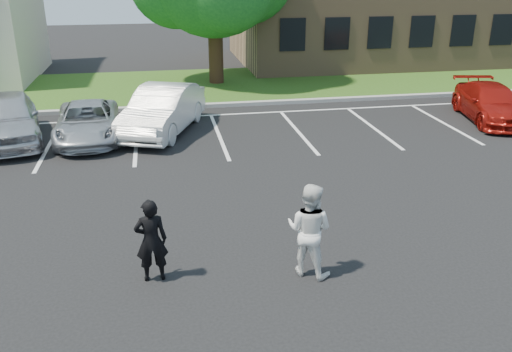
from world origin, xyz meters
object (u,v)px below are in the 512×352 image
Objects in this scene: car_silver_minivan at (87,122)px; car_white_sedan at (163,110)px; man_white_shirt at (309,230)px; car_silver_west at (7,118)px; car_red_compact at (491,103)px; man_black_suit at (151,240)px.

car_silver_minivan is 2.54m from car_white_sedan.
man_white_shirt is 0.42× the size of car_silver_minivan.
car_silver_west is 17.17m from car_red_compact.
car_silver_minivan is at bearing -169.58° from car_red_compact.
car_white_sedan is (5.03, 0.21, -0.01)m from car_silver_west.
car_silver_west is 1.09× the size of car_silver_minivan.
man_black_suit reaches higher than car_silver_west.
car_white_sedan is at bearing 5.57° from car_silver_minivan.
car_silver_west is at bearing -156.39° from car_white_sedan.
man_white_shirt is at bearing -124.83° from car_red_compact.
man_black_suit is 2.94m from man_white_shirt.
man_white_shirt reaches higher than car_white_sedan.
car_white_sedan is at bearing -95.97° from man_black_suit.
man_black_suit is 0.89× the size of man_white_shirt.
car_silver_west is 5.03m from car_white_sedan.
car_white_sedan is at bearing -38.94° from man_white_shirt.
car_silver_west is 2.54m from car_silver_minivan.
car_silver_minivan is at bearing -150.19° from car_white_sedan.
man_white_shirt is (2.93, -0.31, 0.10)m from man_black_suit.
car_red_compact is (12.56, 8.87, -0.16)m from man_black_suit.
car_red_compact is at bearing -99.56° from man_white_shirt.
man_black_suit is at bearing 30.82° from man_white_shirt.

